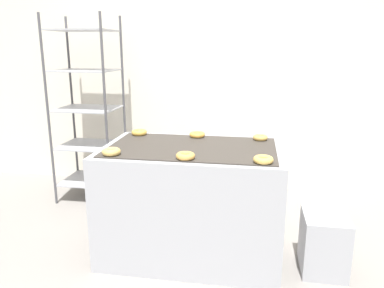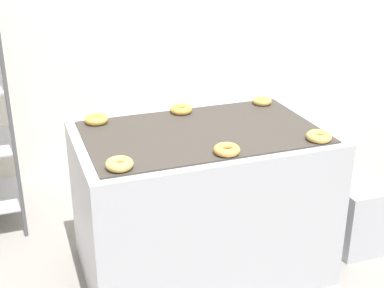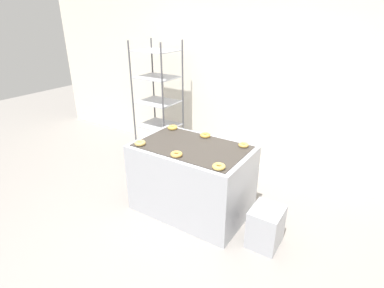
{
  "view_description": "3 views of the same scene",
  "coord_description": "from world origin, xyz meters",
  "px_view_note": "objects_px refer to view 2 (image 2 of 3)",
  "views": [
    {
      "loc": [
        0.43,
        -1.89,
        1.52
      ],
      "look_at": [
        0.0,
        0.66,
        0.85
      ],
      "focal_mm": 35.0,
      "sensor_mm": 36.0,
      "label": 1
    },
    {
      "loc": [
        -0.9,
        -1.71,
        1.83
      ],
      "look_at": [
        0.0,
        0.81,
        0.7
      ],
      "focal_mm": 50.0,
      "sensor_mm": 36.0,
      "label": 2
    },
    {
      "loc": [
        1.63,
        -1.86,
        2.16
      ],
      "look_at": [
        0.0,
        0.66,
        0.85
      ],
      "focal_mm": 28.0,
      "sensor_mm": 36.0,
      "label": 3
    }
  ],
  "objects_px": {
    "donut_near_left": "(119,164)",
    "donut_near_right": "(319,136)",
    "glaze_bin": "(355,215)",
    "donut_far_right": "(262,101)",
    "fryer_machine": "(201,202)",
    "donut_near_center": "(227,150)",
    "donut_far_left": "(96,119)",
    "donut_far_center": "(181,109)"
  },
  "relations": [
    {
      "from": "glaze_bin",
      "to": "donut_far_left",
      "type": "xyz_separation_m",
      "value": [
        -1.43,
        0.4,
        0.64
      ]
    },
    {
      "from": "glaze_bin",
      "to": "donut_near_center",
      "type": "relative_size",
      "value": 3.35
    },
    {
      "from": "fryer_machine",
      "to": "donut_near_center",
      "type": "relative_size",
      "value": 10.43
    },
    {
      "from": "donut_far_left",
      "to": "donut_far_right",
      "type": "height_order",
      "value": "donut_far_left"
    },
    {
      "from": "fryer_machine",
      "to": "donut_near_left",
      "type": "height_order",
      "value": "donut_near_left"
    },
    {
      "from": "glaze_bin",
      "to": "fryer_machine",
      "type": "bearing_deg",
      "value": 173.94
    },
    {
      "from": "donut_far_left",
      "to": "donut_far_center",
      "type": "relative_size",
      "value": 1.01
    },
    {
      "from": "donut_far_center",
      "to": "donut_far_right",
      "type": "xyz_separation_m",
      "value": [
        0.49,
        -0.02,
        -0.0
      ]
    },
    {
      "from": "donut_near_left",
      "to": "donut_far_left",
      "type": "height_order",
      "value": "donut_near_left"
    },
    {
      "from": "donut_far_left",
      "to": "donut_far_center",
      "type": "xyz_separation_m",
      "value": [
        0.48,
        0.0,
        -0.0
      ]
    },
    {
      "from": "donut_near_right",
      "to": "donut_far_right",
      "type": "xyz_separation_m",
      "value": [
        -0.01,
        0.59,
        -0.0
      ]
    },
    {
      "from": "donut_near_left",
      "to": "donut_near_center",
      "type": "xyz_separation_m",
      "value": [
        0.5,
        -0.01,
        -0.0
      ]
    },
    {
      "from": "glaze_bin",
      "to": "donut_far_right",
      "type": "xyz_separation_m",
      "value": [
        -0.46,
        0.39,
        0.64
      ]
    },
    {
      "from": "donut_near_left",
      "to": "donut_near_right",
      "type": "xyz_separation_m",
      "value": [
        0.99,
        -0.01,
        -0.0
      ]
    },
    {
      "from": "donut_far_left",
      "to": "donut_near_left",
      "type": "bearing_deg",
      "value": -90.69
    },
    {
      "from": "glaze_bin",
      "to": "donut_near_right",
      "type": "xyz_separation_m",
      "value": [
        -0.45,
        -0.2,
        0.64
      ]
    },
    {
      "from": "donut_far_left",
      "to": "donut_near_right",
      "type": "bearing_deg",
      "value": -31.59
    },
    {
      "from": "glaze_bin",
      "to": "donut_far_right",
      "type": "height_order",
      "value": "donut_far_right"
    },
    {
      "from": "donut_near_right",
      "to": "donut_far_right",
      "type": "height_order",
      "value": "donut_near_right"
    },
    {
      "from": "fryer_machine",
      "to": "glaze_bin",
      "type": "bearing_deg",
      "value": -6.06
    },
    {
      "from": "fryer_machine",
      "to": "donut_far_right",
      "type": "distance_m",
      "value": 0.71
    },
    {
      "from": "donut_near_left",
      "to": "donut_near_center",
      "type": "distance_m",
      "value": 0.5
    },
    {
      "from": "glaze_bin",
      "to": "donut_near_center",
      "type": "height_order",
      "value": "donut_near_center"
    },
    {
      "from": "glaze_bin",
      "to": "donut_near_left",
      "type": "relative_size",
      "value": 3.36
    },
    {
      "from": "donut_far_left",
      "to": "fryer_machine",
      "type": "bearing_deg",
      "value": -31.69
    },
    {
      "from": "donut_near_right",
      "to": "donut_far_center",
      "type": "xyz_separation_m",
      "value": [
        -0.51,
        0.61,
        -0.0
      ]
    },
    {
      "from": "donut_near_left",
      "to": "donut_far_center",
      "type": "bearing_deg",
      "value": 50.97
    },
    {
      "from": "donut_near_center",
      "to": "donut_far_right",
      "type": "xyz_separation_m",
      "value": [
        0.48,
        0.59,
        -0.0
      ]
    },
    {
      "from": "donut_near_left",
      "to": "donut_far_center",
      "type": "height_order",
      "value": "donut_near_left"
    },
    {
      "from": "donut_near_left",
      "to": "donut_far_center",
      "type": "distance_m",
      "value": 0.77
    },
    {
      "from": "donut_near_right",
      "to": "donut_far_center",
      "type": "relative_size",
      "value": 1.02
    },
    {
      "from": "glaze_bin",
      "to": "donut_near_right",
      "type": "bearing_deg",
      "value": -155.38
    },
    {
      "from": "fryer_machine",
      "to": "donut_far_right",
      "type": "xyz_separation_m",
      "value": [
        0.48,
        0.29,
        0.43
      ]
    },
    {
      "from": "glaze_bin",
      "to": "donut_near_right",
      "type": "relative_size",
      "value": 3.31
    },
    {
      "from": "donut_near_right",
      "to": "donut_far_right",
      "type": "bearing_deg",
      "value": 91.26
    },
    {
      "from": "donut_near_center",
      "to": "donut_far_center",
      "type": "bearing_deg",
      "value": 91.67
    },
    {
      "from": "fryer_machine",
      "to": "donut_far_center",
      "type": "relative_size",
      "value": 10.47
    },
    {
      "from": "donut_near_right",
      "to": "donut_far_right",
      "type": "relative_size",
      "value": 1.12
    },
    {
      "from": "donut_far_center",
      "to": "donut_near_left",
      "type": "bearing_deg",
      "value": -129.03
    },
    {
      "from": "fryer_machine",
      "to": "donut_far_right",
      "type": "relative_size",
      "value": 11.54
    },
    {
      "from": "fryer_machine",
      "to": "donut_near_left",
      "type": "bearing_deg",
      "value": -149.27
    },
    {
      "from": "glaze_bin",
      "to": "donut_far_center",
      "type": "xyz_separation_m",
      "value": [
        -0.95,
        0.4,
        0.64
      ]
    }
  ]
}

